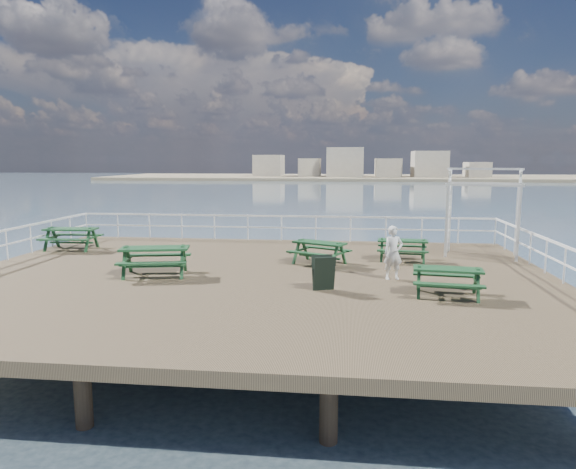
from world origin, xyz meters
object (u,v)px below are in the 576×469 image
at_px(picnic_table_c, 402,245).
at_px(picnic_table_d, 155,255).
at_px(picnic_table_e, 448,276).
at_px(trellis_arbor, 482,217).
at_px(picnic_table_a, 71,234).
at_px(person, 393,253).
at_px(picnic_table_b, 319,248).

xyz_separation_m(picnic_table_c, picnic_table_d, (-7.61, -3.20, 0.10)).
relative_size(picnic_table_d, picnic_table_e, 1.24).
bearing_deg(trellis_arbor, picnic_table_a, -163.38).
distance_m(trellis_arbor, person, 5.37).
bearing_deg(picnic_table_e, picnic_table_d, 176.99).
relative_size(picnic_table_d, person, 1.46).
relative_size(picnic_table_c, picnic_table_e, 0.97).
bearing_deg(picnic_table_c, person, -95.94).
xyz_separation_m(picnic_table_d, trellis_arbor, (10.51, 4.36, 0.78)).
distance_m(picnic_table_e, trellis_arbor, 6.29).
bearing_deg(picnic_table_b, picnic_table_e, -20.98).
bearing_deg(picnic_table_a, picnic_table_e, -25.04).
bearing_deg(picnic_table_d, picnic_table_a, 129.18).
height_order(picnic_table_b, person, person).
bearing_deg(person, picnic_table_a, 146.53).
bearing_deg(person, picnic_table_b, 122.44).
relative_size(picnic_table_c, trellis_arbor, 0.57).
bearing_deg(picnic_table_d, picnic_table_c, 11.04).
bearing_deg(picnic_table_e, person, 131.70).
relative_size(picnic_table_a, picnic_table_e, 1.08).
xyz_separation_m(picnic_table_b, picnic_table_c, (2.81, 0.94, -0.02)).
xyz_separation_m(picnic_table_a, picnic_table_c, (12.50, -0.77, -0.08)).
distance_m(picnic_table_b, trellis_arbor, 6.14).
relative_size(picnic_table_e, trellis_arbor, 0.58).
distance_m(picnic_table_b, picnic_table_c, 2.96).
height_order(picnic_table_d, picnic_table_e, picnic_table_d).
distance_m(picnic_table_a, picnic_table_d, 6.30).
bearing_deg(picnic_table_d, trellis_arbor, 10.76).
height_order(picnic_table_e, person, person).
bearing_deg(picnic_table_b, person, -15.13).
height_order(picnic_table_c, picnic_table_e, picnic_table_e).
xyz_separation_m(picnic_table_e, person, (-1.21, 1.75, 0.25)).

